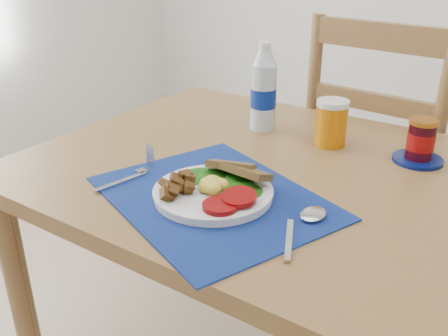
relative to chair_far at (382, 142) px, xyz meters
The scene contains 9 objects.
table 0.63m from the chair_far, 85.41° to the right, with size 1.40×0.90×0.75m.
chair_far is the anchor object (origin of this frame).
placemat 0.86m from the chair_far, 96.65° to the right, with size 0.47×0.37×0.00m, color #040E31.
breakfast_plate 0.86m from the chair_far, 96.95° to the right, with size 0.24×0.24×0.06m.
fork 0.92m from the chair_far, 109.48° to the right, with size 0.04×0.19×0.00m.
spoon 0.85m from the chair_far, 82.64° to the right, with size 0.07×0.19×0.01m.
water_bottle 0.53m from the chair_far, 118.04° to the right, with size 0.07×0.07×0.24m.
juice_glass 0.46m from the chair_far, 92.57° to the right, with size 0.08×0.08×0.11m, color #C16705.
jam_on_saucer 0.49m from the chair_far, 63.89° to the right, with size 0.12×0.12×0.11m.
Camera 1 is at (0.38, -0.75, 1.24)m, focal length 40.00 mm.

